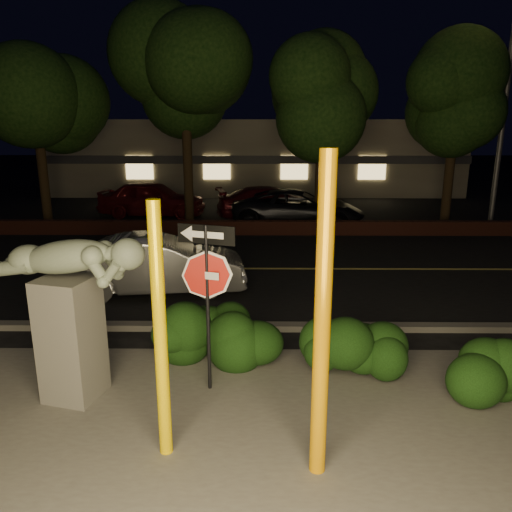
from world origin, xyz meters
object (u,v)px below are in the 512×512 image
Objects in this scene: yellow_pole_right at (322,324)px; sculpture at (70,300)px; streetlight at (505,66)px; yellow_pole_left at (160,335)px; silver_sedan at (157,264)px; signpost at (207,276)px; parked_car_dark at (298,208)px; parked_car_red at (152,199)px; parked_car_darkred at (272,203)px.

yellow_pole_right is 1.50× the size of sculpture.
streetlight reaches higher than sculpture.
yellow_pole_left is 0.76× the size of silver_sedan.
streetlight is (9.72, 13.59, 4.25)m from yellow_pole_left.
yellow_pole_right is 3.66m from sculpture.
signpost is 0.50× the size of parked_car_dark.
signpost is (0.38, 1.49, 0.24)m from yellow_pole_left.
yellow_pole_right is at bearing -157.57° from parked_car_red.
streetlight is 14.25m from parked_car_red.
sculpture is at bearing -155.48° from signpost.
parked_car_red is at bearing 5.16° from silver_sedan.
parked_car_dark is at bearing -103.84° from parked_car_red.
parked_car_dark is at bearing -33.69° from silver_sedan.
yellow_pole_left is 1.27× the size of sculpture.
parked_car_darkred is (5.03, -0.45, -0.09)m from parked_car_red.
yellow_pole_left is 1.84m from yellow_pole_right.
parked_car_red is at bearing 78.70° from parked_car_dark.
silver_sedan is 9.69m from parked_car_darkred.
signpost is 13.77m from parked_car_darkred.
parked_car_dark is (-7.18, 0.08, -5.10)m from streetlight.
yellow_pole_right is 1.45× the size of signpost.
streetlight is 8.81m from parked_car_dark.
yellow_pole_right is at bearing -11.05° from sculpture.
signpost is 15.80m from streetlight.
signpost is at bearing 75.81° from yellow_pole_left.
streetlight is at bearing 60.27° from yellow_pole_right.
parked_car_darkred is at bearing 102.35° from signpost.
yellow_pole_left is 0.68× the size of parked_car_darkred.
signpost is 14.67m from parked_car_red.
streetlight is (7.93, 13.89, 3.98)m from yellow_pole_right.
parked_car_red reaches higher than silver_sedan.
signpost reaches higher than sculpture.
signpost is 1.03× the size of sculpture.
yellow_pole_left is at bearing -25.54° from sculpture.
parked_car_darkred is (-0.21, 15.47, -1.16)m from yellow_pole_right.
sculpture is 17.22m from streetlight.
streetlight reaches higher than yellow_pole_left.
silver_sedan is at bearing 116.28° from yellow_pole_right.
signpost is at bearing 21.50° from sculpture.
signpost is 1.92m from sculpture.
signpost reaches higher than parked_car_darkred.
yellow_pole_left reaches higher than parked_car_red.
parked_car_dark is (4.05, 12.41, -0.81)m from sculpture.
parked_car_darkred is (3.08, 13.91, -0.84)m from sculpture.
yellow_pole_right is 0.89× the size of silver_sedan.
yellow_pole_left is 1.23× the size of signpost.
yellow_pole_right is at bearing -9.72° from yellow_pole_left.
signpost is 0.62× the size of silver_sedan.
yellow_pole_left is at bearing -163.33° from parked_car_red.
signpost is 0.57× the size of parked_car_red.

